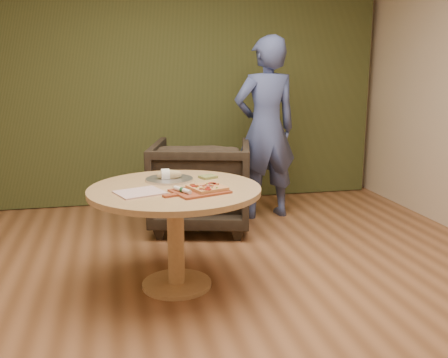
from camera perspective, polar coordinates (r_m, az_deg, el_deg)
name	(u,v)px	position (r m, az deg, el deg)	size (l,w,h in m)	color
room_shell	(238,97)	(3.07, 1.66, 9.32)	(5.04, 6.04, 2.84)	#98613C
curtain	(177,83)	(5.92, -5.40, 10.88)	(4.80, 0.14, 2.78)	#343B1A
pedestal_table	(175,206)	(3.57, -5.61, -3.14)	(1.22, 1.22, 0.75)	tan
pizza_paddle	(198,191)	(3.38, -2.94, -1.43)	(0.47, 0.38, 0.01)	#9A4327
flatbread_pizza	(207,188)	(3.40, -1.95, -0.99)	(0.28, 0.28, 0.04)	tan
cutlery_roll	(182,190)	(3.33, -4.78, -1.25)	(0.11, 0.19, 0.03)	white
newspaper	(140,193)	(3.40, -9.62, -1.53)	(0.30, 0.25, 0.01)	white
serving_tray	(169,179)	(3.76, -6.26, -0.03)	(0.36, 0.36, 0.02)	silver
bread_roll	(168,175)	(3.75, -6.40, 0.50)	(0.19, 0.09, 0.09)	tan
green_packet	(208,177)	(3.81, -1.85, 0.25)	(0.12, 0.10, 0.02)	#59642D
armchair	(201,180)	(4.95, -2.61, -0.11)	(0.94, 0.88, 0.97)	black
person_standing	(266,129)	(5.26, 4.77, 5.73)	(0.69, 0.45, 1.90)	#414F85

